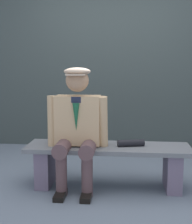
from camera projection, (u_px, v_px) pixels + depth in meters
name	position (u px, v px, depth m)	size (l,w,h in m)	color
ground_plane	(108.00, 186.00, 3.21)	(30.00, 30.00, 0.00)	slate
bench	(108.00, 159.00, 3.17)	(1.69, 0.46, 0.44)	slate
seated_man	(77.00, 123.00, 3.08)	(0.63, 0.57, 1.24)	tan
rolled_magazine	(131.00, 143.00, 3.12)	(0.07, 0.07, 0.27)	black
stadium_wall	(115.00, 64.00, 4.74)	(12.00, 0.24, 2.56)	#3B4543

